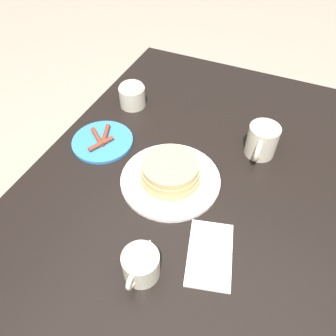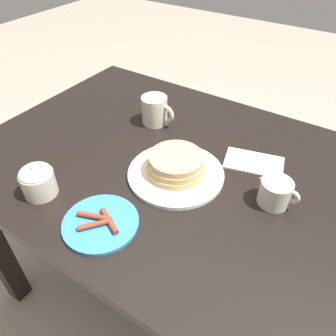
{
  "view_description": "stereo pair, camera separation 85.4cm",
  "coord_description": "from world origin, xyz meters",
  "px_view_note": "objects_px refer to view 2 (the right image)",
  "views": [
    {
      "loc": [
        0.54,
        0.18,
        1.44
      ],
      "look_at": [
        -0.02,
        -0.06,
        0.78
      ],
      "focal_mm": 35.0,
      "sensor_mm": 36.0,
      "label": 1
    },
    {
      "loc": [
        0.37,
        -0.65,
        1.37
      ],
      "look_at": [
        -0.02,
        -0.06,
        0.78
      ],
      "focal_mm": 35.0,
      "sensor_mm": 36.0,
      "label": 2
    }
  ],
  "objects_px": {
    "sugar_bowl": "(38,180)",
    "pancake_plate": "(175,168)",
    "side_plate_bacon": "(101,223)",
    "coffee_mug": "(155,110)",
    "napkin": "(254,163)",
    "creamer_pitcher": "(275,191)"
  },
  "relations": [
    {
      "from": "pancake_plate",
      "to": "sugar_bowl",
      "type": "height_order",
      "value": "sugar_bowl"
    },
    {
      "from": "side_plate_bacon",
      "to": "sugar_bowl",
      "type": "distance_m",
      "value": 0.21
    },
    {
      "from": "pancake_plate",
      "to": "side_plate_bacon",
      "type": "distance_m",
      "value": 0.26
    },
    {
      "from": "coffee_mug",
      "to": "napkin",
      "type": "bearing_deg",
      "value": -3.71
    },
    {
      "from": "pancake_plate",
      "to": "coffee_mug",
      "type": "xyz_separation_m",
      "value": [
        -0.2,
        0.2,
        0.02
      ]
    },
    {
      "from": "side_plate_bacon",
      "to": "pancake_plate",
      "type": "bearing_deg",
      "value": 78.18
    },
    {
      "from": "sugar_bowl",
      "to": "pancake_plate",
      "type": "bearing_deg",
      "value": 44.72
    },
    {
      "from": "side_plate_bacon",
      "to": "coffee_mug",
      "type": "bearing_deg",
      "value": 108.46
    },
    {
      "from": "coffee_mug",
      "to": "side_plate_bacon",
      "type": "bearing_deg",
      "value": -71.54
    },
    {
      "from": "side_plate_bacon",
      "to": "sugar_bowl",
      "type": "bearing_deg",
      "value": -178.73
    },
    {
      "from": "creamer_pitcher",
      "to": "pancake_plate",
      "type": "bearing_deg",
      "value": -168.94
    },
    {
      "from": "pancake_plate",
      "to": "sugar_bowl",
      "type": "distance_m",
      "value": 0.37
    },
    {
      "from": "pancake_plate",
      "to": "coffee_mug",
      "type": "relative_size",
      "value": 2.24
    },
    {
      "from": "napkin",
      "to": "creamer_pitcher",
      "type": "bearing_deg",
      "value": -49.9
    },
    {
      "from": "pancake_plate",
      "to": "sugar_bowl",
      "type": "relative_size",
      "value": 2.81
    },
    {
      "from": "creamer_pitcher",
      "to": "napkin",
      "type": "relative_size",
      "value": 0.6
    },
    {
      "from": "napkin",
      "to": "coffee_mug",
      "type": "bearing_deg",
      "value": 176.29
    },
    {
      "from": "pancake_plate",
      "to": "side_plate_bacon",
      "type": "bearing_deg",
      "value": -101.82
    },
    {
      "from": "side_plate_bacon",
      "to": "creamer_pitcher",
      "type": "relative_size",
      "value": 1.62
    },
    {
      "from": "coffee_mug",
      "to": "creamer_pitcher",
      "type": "xyz_separation_m",
      "value": [
        0.48,
        -0.14,
        -0.01
      ]
    },
    {
      "from": "pancake_plate",
      "to": "side_plate_bacon",
      "type": "xyz_separation_m",
      "value": [
        -0.05,
        -0.26,
        -0.02
      ]
    },
    {
      "from": "side_plate_bacon",
      "to": "creamer_pitcher",
      "type": "height_order",
      "value": "creamer_pitcher"
    }
  ]
}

